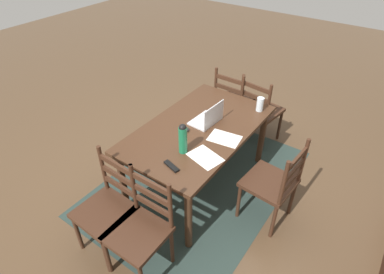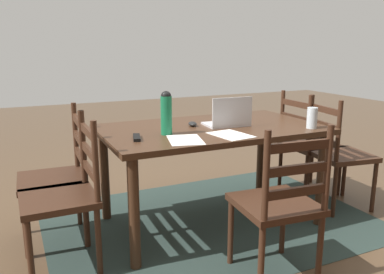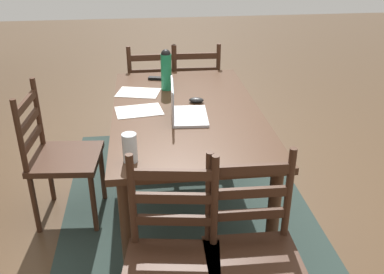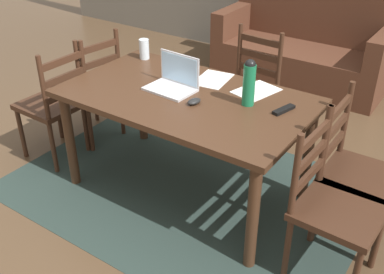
% 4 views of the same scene
% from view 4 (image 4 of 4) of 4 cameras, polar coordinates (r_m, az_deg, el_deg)
% --- Properties ---
extents(ground_plane, '(14.00, 14.00, 0.00)m').
position_cam_4_polar(ground_plane, '(3.43, -0.68, -6.37)').
color(ground_plane, brown).
extents(area_rug, '(2.47, 1.76, 0.01)m').
position_cam_4_polar(area_rug, '(3.43, -0.68, -6.33)').
color(area_rug, '#283833').
rests_on(area_rug, ground).
extents(dining_table, '(1.63, 0.96, 0.76)m').
position_cam_4_polar(dining_table, '(3.07, -0.76, 3.70)').
color(dining_table, '#422819').
rests_on(dining_table, ground).
extents(chair_left_far, '(0.50, 0.50, 0.95)m').
position_cam_4_polar(chair_left_far, '(3.95, -12.41, 5.98)').
color(chair_left_far, '#3D2316').
rests_on(chair_left_far, ground).
extents(chair_left_near, '(0.45, 0.45, 0.95)m').
position_cam_4_polar(chair_left_near, '(3.73, -16.50, 3.90)').
color(chair_left_near, '#3D2316').
rests_on(chair_left_near, ground).
extents(chair_right_near, '(0.46, 0.46, 0.95)m').
position_cam_4_polar(chair_right_near, '(2.64, 16.94, -8.21)').
color(chair_right_near, '#3D2316').
rests_on(chair_right_near, ground).
extents(chair_right_far, '(0.44, 0.44, 0.95)m').
position_cam_4_polar(chair_right_far, '(2.95, 19.42, -4.25)').
color(chair_right_far, '#3D2316').
rests_on(chair_right_far, ground).
extents(chair_far_head, '(0.48, 0.48, 0.95)m').
position_cam_4_polar(chair_far_head, '(3.82, 6.69, 5.59)').
color(chair_far_head, '#3D2316').
rests_on(chair_far_head, ground).
extents(couch, '(1.80, 0.80, 1.00)m').
position_cam_4_polar(couch, '(5.21, 13.64, 10.58)').
color(couch, '#512D1E').
rests_on(couch, ground).
extents(laptop, '(0.33, 0.24, 0.23)m').
position_cam_4_polar(laptop, '(3.10, -2.21, 6.99)').
color(laptop, silver).
rests_on(laptop, dining_table).
extents(water_bottle, '(0.08, 0.08, 0.30)m').
position_cam_4_polar(water_bottle, '(2.86, 7.04, 6.78)').
color(water_bottle, '#197247').
rests_on(water_bottle, dining_table).
extents(drinking_glass, '(0.08, 0.08, 0.15)m').
position_cam_4_polar(drinking_glass, '(3.63, -5.91, 10.72)').
color(drinking_glass, silver).
rests_on(drinking_glass, dining_table).
extents(computer_mouse, '(0.08, 0.11, 0.03)m').
position_cam_4_polar(computer_mouse, '(2.90, 0.26, 4.40)').
color(computer_mouse, black).
rests_on(computer_mouse, dining_table).
extents(tv_remote, '(0.09, 0.18, 0.02)m').
position_cam_4_polar(tv_remote, '(2.87, 11.23, 3.32)').
color(tv_remote, black).
rests_on(tv_remote, dining_table).
extents(paper_stack_left, '(0.25, 0.32, 0.00)m').
position_cam_4_polar(paper_stack_left, '(3.26, 2.57, 7.10)').
color(paper_stack_left, white).
rests_on(paper_stack_left, dining_table).
extents(paper_stack_right, '(0.28, 0.34, 0.00)m').
position_cam_4_polar(paper_stack_right, '(3.11, 7.91, 5.66)').
color(paper_stack_right, white).
rests_on(paper_stack_right, dining_table).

